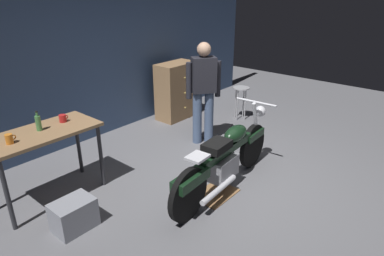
% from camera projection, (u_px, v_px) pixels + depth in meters
% --- Properties ---
extents(ground_plane, '(12.00, 12.00, 0.00)m').
position_uv_depth(ground_plane, '(234.00, 185.00, 4.57)').
color(ground_plane, slate).
extents(back_wall, '(8.00, 0.12, 3.10)m').
position_uv_depth(back_wall, '(97.00, 45.00, 5.64)').
color(back_wall, '#384C70').
rests_on(back_wall, ground_plane).
extents(workbench, '(1.30, 0.64, 0.90)m').
position_uv_depth(workbench, '(43.00, 140.00, 4.01)').
color(workbench, '#99724C').
rests_on(workbench, ground_plane).
extents(motorcycle, '(2.19, 0.60, 1.00)m').
position_uv_depth(motorcycle, '(226.00, 158.00, 4.33)').
color(motorcycle, black).
rests_on(motorcycle, ground_plane).
extents(person_standing, '(0.48, 0.40, 1.67)m').
position_uv_depth(person_standing, '(203.00, 89.00, 5.47)').
color(person_standing, slate).
rests_on(person_standing, ground_plane).
extents(shop_stool, '(0.32, 0.32, 0.64)m').
position_uv_depth(shop_stool, '(241.00, 94.00, 6.64)').
color(shop_stool, '#B2B2B7').
rests_on(shop_stool, ground_plane).
extents(wooden_dresser, '(0.80, 0.47, 1.10)m').
position_uv_depth(wooden_dresser, '(176.00, 91.00, 6.68)').
color(wooden_dresser, '#99724C').
rests_on(wooden_dresser, ground_plane).
extents(drip_tray, '(0.56, 0.40, 0.01)m').
position_uv_depth(drip_tray, '(215.00, 194.00, 4.36)').
color(drip_tray, olive).
rests_on(drip_tray, ground_plane).
extents(storage_bin, '(0.44, 0.32, 0.34)m').
position_uv_depth(storage_bin, '(74.00, 215.00, 3.70)').
color(storage_bin, gray).
rests_on(storage_bin, ground_plane).
extents(mug_orange_travel, '(0.11, 0.08, 0.11)m').
position_uv_depth(mug_orange_travel, '(9.00, 139.00, 3.64)').
color(mug_orange_travel, orange).
rests_on(mug_orange_travel, workbench).
extents(mug_red_diner, '(0.12, 0.09, 0.09)m').
position_uv_depth(mug_red_diner, '(63.00, 118.00, 4.23)').
color(mug_red_diner, red).
rests_on(mug_red_diner, workbench).
extents(bottle, '(0.06, 0.06, 0.24)m').
position_uv_depth(bottle, '(38.00, 123.00, 3.96)').
color(bottle, '#4C8C4C').
rests_on(bottle, workbench).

